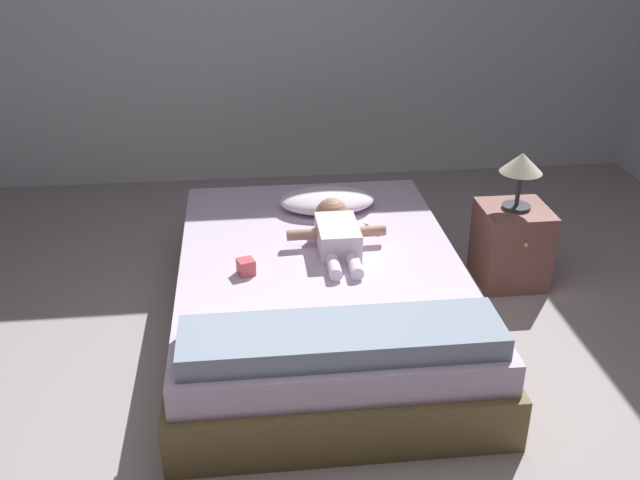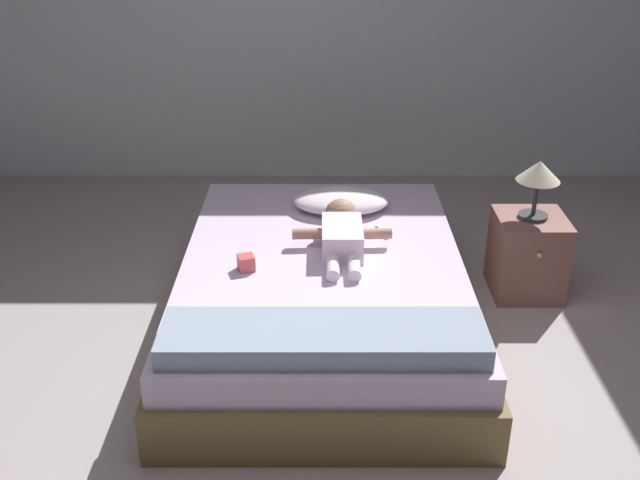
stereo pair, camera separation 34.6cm
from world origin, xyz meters
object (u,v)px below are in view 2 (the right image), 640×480
pillow (338,201)px  toothbrush (378,232)px  nightstand (525,255)px  baby (339,232)px  lamp (536,175)px  toy_block (244,263)px  bed (320,293)px

pillow → toothbrush: size_ratio=3.82×
pillow → nightstand: pillow is taller
baby → toothbrush: bearing=34.0°
toothbrush → lamp: size_ratio=0.44×
lamp → toy_block: size_ratio=3.39×
lamp → toy_block: (-1.50, -0.48, -0.27)m
lamp → pillow: bearing=167.0°
toy_block → toothbrush: bearing=30.9°
lamp → toothbrush: bearing=-174.9°
toothbrush → lamp: bearing=5.1°
bed → baby: 0.33m
toy_block → pillow: bearing=56.5°
pillow → nightstand: bearing=-13.0°
pillow → baby: baby is taller
bed → pillow: bearing=79.9°
pillow → lamp: 1.08m
bed → baby: bearing=55.0°
bed → toy_block: size_ratio=21.72×
toothbrush → nightstand: (0.82, 0.07, -0.18)m
nightstand → toy_block: size_ratio=4.77×
bed → baby: size_ratio=3.14×
toothbrush → lamp: (0.82, 0.07, 0.30)m
lamp → toy_block: lamp is taller
bed → baby: baby is taller
nightstand → lamp: bearing=90.0°
toothbrush → toy_block: toy_block is taller
nightstand → lamp: lamp is taller
nightstand → toy_block: toy_block is taller
nightstand → baby: bearing=-168.2°
lamp → nightstand: bearing=-90.0°
lamp → toy_block: 1.60m
toothbrush → toy_block: (-0.68, -0.41, 0.03)m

